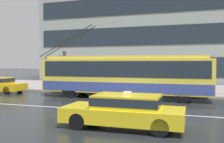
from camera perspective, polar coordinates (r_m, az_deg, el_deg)
The scene contains 10 objects.
ground_plane at distance 14.36m, azimuth 1.90°, elevation -7.94°, with size 160.00×160.00×0.00m, color #222529.
sidewalk_slab at distance 24.33m, azimuth 8.82°, elevation -3.72°, with size 80.00×10.00×0.14m, color gray.
lane_centre_line at distance 13.23m, azimuth 0.40°, elevation -8.77°, with size 72.00×0.14×0.01m, color silver.
trolleybus at distance 17.95m, azimuth 2.92°, elevation -0.74°, with size 12.52×2.63×5.21m.
taxi_oncoming_near at distance 9.77m, azimuth 2.80°, elevation -8.45°, with size 4.59×1.85×1.39m.
bus_shelter at distance 22.67m, azimuth -1.54°, elevation 0.75°, with size 4.29×1.80×2.43m.
pedestrian_at_shelter at distance 21.80m, azimuth -3.42°, elevation 0.07°, with size 1.61×1.61×1.96m.
pedestrian_approaching_curb at distance 21.81m, azimuth -6.71°, elevation 0.17°, with size 1.56×1.56×2.02m.
pedestrian_walking_past at distance 21.54m, azimuth 14.78°, elevation -0.09°, with size 1.42×1.42×1.97m.
street_tree_bare at distance 24.07m, azimuth -10.56°, elevation 0.75°, with size 1.24×1.58×3.41m.
Camera 1 is at (4.01, -13.57, 2.47)m, focal length 40.95 mm.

